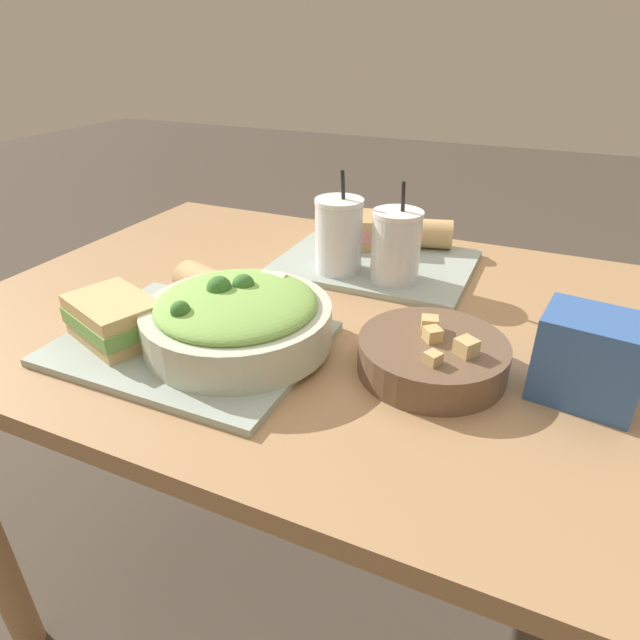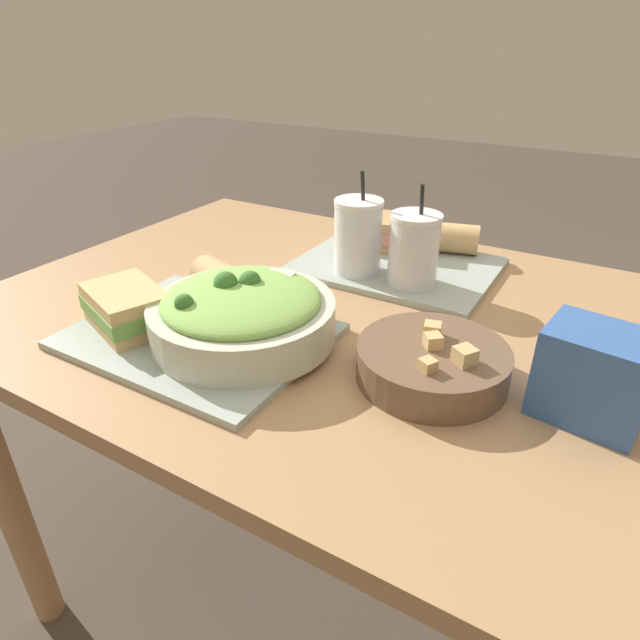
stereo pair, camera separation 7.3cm
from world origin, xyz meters
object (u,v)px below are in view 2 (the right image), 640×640
at_px(drink_cup_dark, 358,239).
at_px(soup_bowl, 432,362).
at_px(sandwich_far, 399,233).
at_px(sandwich_near, 127,308).
at_px(baguette_far, 441,237).
at_px(napkin_folded, 280,291).
at_px(drink_cup_red, 414,252).
at_px(salad_bowl, 242,312).
at_px(chip_bag, 594,375).
at_px(baguette_near, 233,287).

bearing_deg(drink_cup_dark, soup_bowl, -46.10).
xyz_separation_m(soup_bowl, sandwich_far, (-0.23, 0.41, 0.02)).
relative_size(soup_bowl, sandwich_near, 1.23).
relative_size(sandwich_far, baguette_far, 0.96).
height_order(sandwich_far, napkin_folded, sandwich_far).
xyz_separation_m(sandwich_far, drink_cup_red, (0.09, -0.16, 0.03)).
distance_m(salad_bowl, baguette_far, 0.51).
bearing_deg(salad_bowl, baguette_far, 75.01).
bearing_deg(salad_bowl, drink_cup_red, 65.32).
relative_size(soup_bowl, chip_bag, 1.52).
distance_m(chip_bag, napkin_folded, 0.54).
distance_m(soup_bowl, baguette_far, 0.46).
height_order(drink_cup_red, napkin_folded, drink_cup_red).
xyz_separation_m(baguette_near, chip_bag, (0.55, -0.00, 0.02)).
relative_size(sandwich_near, baguette_far, 1.01).
bearing_deg(sandwich_far, baguette_far, 2.28).
bearing_deg(drink_cup_dark, chip_bag, -27.98).
height_order(salad_bowl, drink_cup_red, drink_cup_red).
bearing_deg(chip_bag, sandwich_near, -159.39).
xyz_separation_m(salad_bowl, baguette_far, (0.13, 0.50, -0.01)).
bearing_deg(soup_bowl, baguette_far, 108.07).
xyz_separation_m(soup_bowl, chip_bag, (0.19, 0.02, 0.03)).
bearing_deg(sandwich_far, napkin_folded, -124.92).
bearing_deg(drink_cup_red, drink_cup_dark, 180.00).
bearing_deg(baguette_far, sandwich_near, 136.45).
distance_m(sandwich_near, napkin_folded, 0.27).
bearing_deg(sandwich_near, chip_bag, 32.56).
bearing_deg(sandwich_far, baguette_near, -123.66).
bearing_deg(sandwich_near, soup_bowl, 34.93).
relative_size(salad_bowl, baguette_near, 1.49).
height_order(baguette_near, napkin_folded, baguette_near).
xyz_separation_m(soup_bowl, napkin_folded, (-0.33, 0.12, -0.03)).
relative_size(drink_cup_red, chip_bag, 1.36).
xyz_separation_m(baguette_near, baguette_far, (0.22, 0.41, 0.00)).
xyz_separation_m(sandwich_far, napkin_folded, (-0.11, -0.29, -0.04)).
bearing_deg(napkin_folded, soup_bowl, -20.38).
height_order(sandwich_near, napkin_folded, sandwich_near).
distance_m(baguette_far, drink_cup_red, 0.19).
xyz_separation_m(salad_bowl, baguette_near, (-0.09, 0.08, -0.01)).
relative_size(salad_bowl, drink_cup_red, 1.50).
bearing_deg(soup_bowl, napkin_folded, 159.62).
bearing_deg(salad_bowl, sandwich_far, 84.01).
relative_size(salad_bowl, sandwich_far, 1.74).
height_order(soup_bowl, napkin_folded, soup_bowl).
distance_m(sandwich_near, baguette_near, 0.17).
relative_size(salad_bowl, napkin_folded, 1.45).
relative_size(salad_bowl, baguette_far, 1.67).
bearing_deg(napkin_folded, baguette_far, 58.76).
xyz_separation_m(baguette_near, sandwich_far, (0.13, 0.39, 0.00)).
xyz_separation_m(sandwich_near, baguette_near, (0.09, 0.15, -0.00)).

